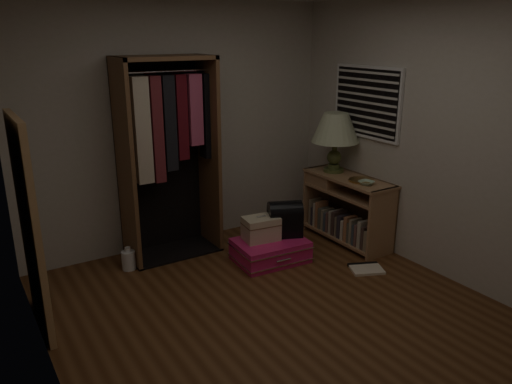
{
  "coord_description": "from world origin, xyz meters",
  "views": [
    {
      "loc": [
        -2.13,
        -2.9,
        2.26
      ],
      "look_at": [
        0.3,
        0.95,
        0.8
      ],
      "focal_mm": 35.0,
      "sensor_mm": 36.0,
      "label": 1
    }
  ],
  "objects_px": {
    "floor_mirror": "(30,227)",
    "white_jug": "(129,260)",
    "console_bookshelf": "(344,206)",
    "pink_suitcase": "(270,250)",
    "open_wardrobe": "(168,141)",
    "train_case": "(261,228)",
    "table_lamp": "(335,129)",
    "black_bag": "(285,218)"
  },
  "relations": [
    {
      "from": "console_bookshelf",
      "to": "table_lamp",
      "type": "distance_m",
      "value": 0.87
    },
    {
      "from": "floor_mirror",
      "to": "white_jug",
      "type": "relative_size",
      "value": 7.21
    },
    {
      "from": "floor_mirror",
      "to": "train_case",
      "type": "xyz_separation_m",
      "value": [
        2.15,
        0.09,
        -0.5
      ]
    },
    {
      "from": "white_jug",
      "to": "table_lamp",
      "type": "bearing_deg",
      "value": -8.25
    },
    {
      "from": "table_lamp",
      "to": "black_bag",
      "type": "bearing_deg",
      "value": -165.66
    },
    {
      "from": "console_bookshelf",
      "to": "open_wardrobe",
      "type": "distance_m",
      "value": 2.08
    },
    {
      "from": "open_wardrobe",
      "to": "train_case",
      "type": "relative_size",
      "value": 5.27
    },
    {
      "from": "open_wardrobe",
      "to": "white_jug",
      "type": "distance_m",
      "value": 1.26
    },
    {
      "from": "floor_mirror",
      "to": "console_bookshelf",
      "type": "bearing_deg",
      "value": 0.76
    },
    {
      "from": "floor_mirror",
      "to": "train_case",
      "type": "bearing_deg",
      "value": 2.3
    },
    {
      "from": "open_wardrobe",
      "to": "pink_suitcase",
      "type": "relative_size",
      "value": 2.66
    },
    {
      "from": "console_bookshelf",
      "to": "table_lamp",
      "type": "relative_size",
      "value": 1.58
    },
    {
      "from": "floor_mirror",
      "to": "pink_suitcase",
      "type": "distance_m",
      "value": 2.34
    },
    {
      "from": "console_bookshelf",
      "to": "train_case",
      "type": "distance_m",
      "value": 1.09
    },
    {
      "from": "console_bookshelf",
      "to": "train_case",
      "type": "bearing_deg",
      "value": 177.72
    },
    {
      "from": "console_bookshelf",
      "to": "pink_suitcase",
      "type": "xyz_separation_m",
      "value": [
        -1.02,
        -0.03,
        -0.28
      ]
    },
    {
      "from": "table_lamp",
      "to": "white_jug",
      "type": "distance_m",
      "value": 2.62
    },
    {
      "from": "console_bookshelf",
      "to": "black_bag",
      "type": "relative_size",
      "value": 2.76
    },
    {
      "from": "console_bookshelf",
      "to": "white_jug",
      "type": "bearing_deg",
      "value": 166.54
    },
    {
      "from": "floor_mirror",
      "to": "table_lamp",
      "type": "height_order",
      "value": "floor_mirror"
    },
    {
      "from": "open_wardrobe",
      "to": "table_lamp",
      "type": "relative_size",
      "value": 2.89
    },
    {
      "from": "white_jug",
      "to": "console_bookshelf",
      "type": "bearing_deg",
      "value": -13.46
    },
    {
      "from": "floor_mirror",
      "to": "pink_suitcase",
      "type": "bearing_deg",
      "value": 0.38
    },
    {
      "from": "floor_mirror",
      "to": "pink_suitcase",
      "type": "height_order",
      "value": "floor_mirror"
    },
    {
      "from": "floor_mirror",
      "to": "train_case",
      "type": "height_order",
      "value": "floor_mirror"
    },
    {
      "from": "pink_suitcase",
      "to": "black_bag",
      "type": "xyz_separation_m",
      "value": [
        0.21,
        0.04,
        0.31
      ]
    },
    {
      "from": "train_case",
      "to": "table_lamp",
      "type": "distance_m",
      "value": 1.42
    },
    {
      "from": "floor_mirror",
      "to": "white_jug",
      "type": "height_order",
      "value": "floor_mirror"
    },
    {
      "from": "pink_suitcase",
      "to": "table_lamp",
      "type": "relative_size",
      "value": 1.08
    },
    {
      "from": "open_wardrobe",
      "to": "floor_mirror",
      "type": "distance_m",
      "value": 1.7
    },
    {
      "from": "table_lamp",
      "to": "train_case",
      "type": "bearing_deg",
      "value": -170.89
    },
    {
      "from": "table_lamp",
      "to": "open_wardrobe",
      "type": "bearing_deg",
      "value": 164.04
    },
    {
      "from": "train_case",
      "to": "white_jug",
      "type": "distance_m",
      "value": 1.36
    },
    {
      "from": "open_wardrobe",
      "to": "white_jug",
      "type": "height_order",
      "value": "open_wardrobe"
    },
    {
      "from": "train_case",
      "to": "table_lamp",
      "type": "xyz_separation_m",
      "value": [
        1.09,
        0.18,
        0.89
      ]
    },
    {
      "from": "console_bookshelf",
      "to": "pink_suitcase",
      "type": "relative_size",
      "value": 1.46
    },
    {
      "from": "table_lamp",
      "to": "white_jug",
      "type": "xyz_separation_m",
      "value": [
        -2.33,
        0.34,
        -1.14
      ]
    },
    {
      "from": "pink_suitcase",
      "to": "table_lamp",
      "type": "distance_m",
      "value": 1.54
    },
    {
      "from": "console_bookshelf",
      "to": "black_bag",
      "type": "bearing_deg",
      "value": 179.35
    },
    {
      "from": "floor_mirror",
      "to": "black_bag",
      "type": "relative_size",
      "value": 4.19
    },
    {
      "from": "floor_mirror",
      "to": "black_bag",
      "type": "distance_m",
      "value": 2.46
    },
    {
      "from": "pink_suitcase",
      "to": "white_jug",
      "type": "xyz_separation_m",
      "value": [
        -1.31,
        0.59,
        -0.01
      ]
    }
  ]
}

